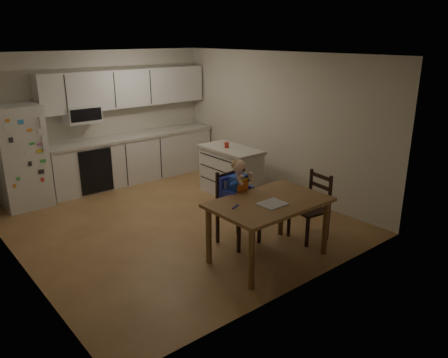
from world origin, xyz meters
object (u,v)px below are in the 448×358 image
refrigerator (21,157)px  red_cup (227,145)px  chair_side (314,202)px  dining_table (269,209)px  chair_booster (236,193)px  kitchen_island (231,171)px

refrigerator → red_cup: bearing=-30.9°
chair_side → dining_table: bearing=-80.6°
red_cup → chair_booster: 1.92m
kitchen_island → red_cup: (-0.05, 0.06, 0.48)m
kitchen_island → dining_table: bearing=-119.0°
chair_side → chair_booster: bearing=-114.5°
refrigerator → chair_side: bearing=-54.6°
kitchen_island → chair_side: size_ratio=1.24×
refrigerator → chair_side: refrigerator is taller
kitchen_island → chair_booster: 1.92m
refrigerator → chair_booster: 3.78m
red_cup → dining_table: bearing=-117.3°
red_cup → chair_side: (-0.17, -2.13, -0.39)m
red_cup → chair_booster: (-1.12, -1.55, -0.20)m
dining_table → refrigerator: bearing=114.9°
kitchen_island → refrigerator: bearing=148.7°
kitchen_island → chair_booster: size_ratio=0.98×
dining_table → red_cup: bearing=62.7°
kitchen_island → chair_side: chair_side is taller
dining_table → kitchen_island: bearing=61.0°
red_cup → chair_side: 2.17m
red_cup → dining_table: 2.45m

